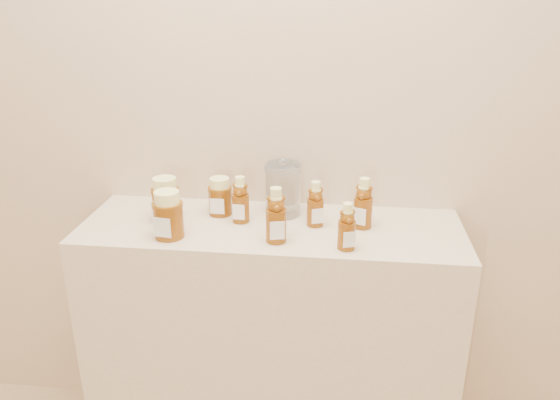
% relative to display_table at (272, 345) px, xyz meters
% --- Properties ---
extents(wall_back, '(3.50, 0.02, 2.70)m').
position_rel_display_table_xyz_m(wall_back, '(0.00, 0.20, 0.90)').
color(wall_back, tan).
rests_on(wall_back, ground).
extents(display_table, '(1.20, 0.40, 0.90)m').
position_rel_display_table_xyz_m(display_table, '(0.00, 0.00, 0.00)').
color(display_table, beige).
rests_on(display_table, ground).
extents(bear_bottle_back_left, '(0.06, 0.06, 0.17)m').
position_rel_display_table_xyz_m(bear_bottle_back_left, '(-0.10, 0.02, 0.54)').
color(bear_bottle_back_left, '#632F07').
rests_on(bear_bottle_back_left, display_table).
extents(bear_bottle_back_mid, '(0.07, 0.07, 0.16)m').
position_rel_display_table_xyz_m(bear_bottle_back_mid, '(0.14, 0.02, 0.53)').
color(bear_bottle_back_mid, '#632F07').
rests_on(bear_bottle_back_mid, display_table).
extents(bear_bottle_back_right, '(0.08, 0.08, 0.18)m').
position_rel_display_table_xyz_m(bear_bottle_back_right, '(0.28, 0.02, 0.54)').
color(bear_bottle_back_right, '#632F07').
rests_on(bear_bottle_back_right, display_table).
extents(bear_bottle_front_left, '(0.08, 0.08, 0.19)m').
position_rel_display_table_xyz_m(bear_bottle_front_left, '(0.03, -0.11, 0.54)').
color(bear_bottle_front_left, '#632F07').
rests_on(bear_bottle_front_left, display_table).
extents(bear_bottle_front_right, '(0.07, 0.07, 0.16)m').
position_rel_display_table_xyz_m(bear_bottle_front_right, '(0.23, -0.13, 0.53)').
color(bear_bottle_front_right, '#632F07').
rests_on(bear_bottle_front_right, display_table).
extents(honey_jar_left, '(0.11, 0.11, 0.14)m').
position_rel_display_table_xyz_m(honey_jar_left, '(-0.34, 0.01, 0.52)').
color(honey_jar_left, '#632F07').
rests_on(honey_jar_left, display_table).
extents(honey_jar_back, '(0.08, 0.08, 0.12)m').
position_rel_display_table_xyz_m(honey_jar_back, '(-0.18, 0.08, 0.51)').
color(honey_jar_back, '#632F07').
rests_on(honey_jar_back, display_table).
extents(honey_jar_front, '(0.10, 0.10, 0.14)m').
position_rel_display_table_xyz_m(honey_jar_front, '(-0.29, -0.11, 0.52)').
color(honey_jar_front, '#632F07').
rests_on(honey_jar_front, display_table).
extents(glass_canister, '(0.15, 0.15, 0.19)m').
position_rel_display_table_xyz_m(glass_canister, '(0.03, 0.10, 0.54)').
color(glass_canister, white).
rests_on(glass_canister, display_table).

